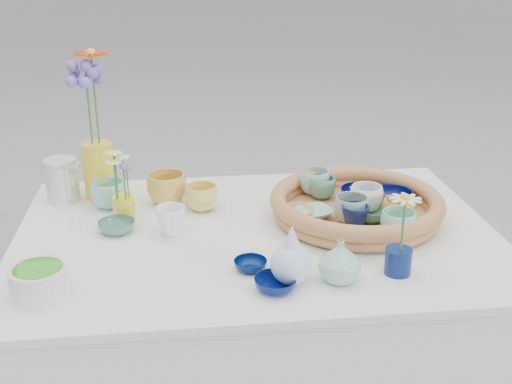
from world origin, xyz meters
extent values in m
imported|color=#04053A|center=(0.32, 0.14, 0.80)|extent=(0.14, 0.14, 0.04)
imported|color=#02083E|center=(0.40, 0.10, 0.80)|extent=(0.13, 0.13, 0.04)
imported|color=gold|center=(0.37, -0.03, 0.82)|extent=(0.11, 0.11, 0.07)
imported|color=#487C5D|center=(0.30, 0.00, 0.80)|extent=(0.12, 0.12, 0.04)
imported|color=#80A68E|center=(0.25, -0.01, 0.82)|extent=(0.12, 0.12, 0.07)
imported|color=#9ED1B9|center=(0.16, 0.04, 0.79)|extent=(0.12, 0.12, 0.02)
imported|color=#92CBBE|center=(0.20, 0.20, 0.82)|extent=(0.11, 0.11, 0.07)
imported|color=white|center=(0.31, 0.06, 0.82)|extent=(0.09, 0.09, 0.07)
imported|color=#8EA8C7|center=(0.40, 0.15, 0.79)|extent=(0.10, 0.10, 0.02)
imported|color=#0E1950|center=(0.25, -0.05, 0.82)|extent=(0.08, 0.08, 0.07)
imported|color=#E4C07B|center=(0.11, 0.03, 0.80)|extent=(0.10, 0.10, 0.03)
imported|color=#82CCB9|center=(0.34, -0.11, 0.82)|extent=(0.12, 0.12, 0.07)
imported|color=#4F8C70|center=(0.21, 0.17, 0.81)|extent=(0.10, 0.10, 0.06)
imported|color=gold|center=(-0.24, 0.22, 0.81)|extent=(0.13, 0.13, 0.09)
imported|color=#EACA58|center=(-0.14, 0.16, 0.80)|extent=(0.11, 0.11, 0.07)
imported|color=#46795F|center=(-0.37, 0.04, 0.78)|extent=(0.11, 0.11, 0.03)
imported|color=white|center=(-0.22, 0.02, 0.80)|extent=(0.11, 0.11, 0.07)
imported|color=#01164D|center=(-0.04, -0.20, 0.78)|extent=(0.10, 0.10, 0.02)
imported|color=#81CDCA|center=(-0.40, 0.22, 0.80)|extent=(0.13, 0.13, 0.08)
imported|color=#061456|center=(0.00, -0.30, 0.78)|extent=(0.11, 0.11, 0.03)
imported|color=#8CCCB0|center=(0.15, -0.28, 0.82)|extent=(0.11, 0.11, 0.10)
cylinder|color=#0A1C53|center=(0.29, -0.26, 0.80)|extent=(0.08, 0.08, 0.06)
cylinder|color=yellow|center=(-0.43, 0.30, 0.85)|extent=(0.10, 0.10, 0.17)
cylinder|color=yellow|center=(-0.35, 0.13, 0.80)|extent=(0.06, 0.06, 0.07)
camera|label=1|loc=(-0.19, -1.52, 1.49)|focal=45.00mm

